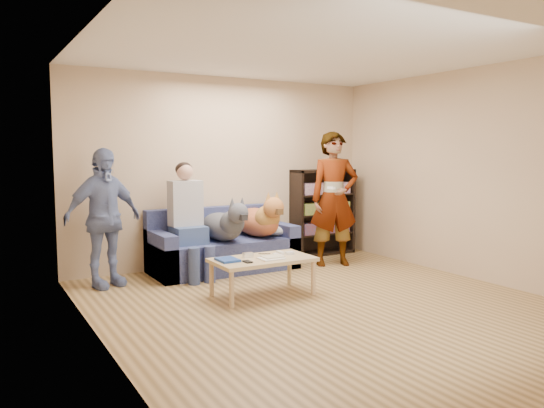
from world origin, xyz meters
TOP-DOWN VIEW (x-y plane):
  - ground at (0.00, 0.00)m, footprint 5.00×5.00m
  - ceiling at (0.00, 0.00)m, footprint 5.00×5.00m
  - wall_back at (0.00, 2.50)m, footprint 4.50×0.00m
  - wall_left at (-2.25, 0.00)m, footprint 0.00×5.00m
  - wall_right at (2.25, 0.00)m, footprint 0.00×5.00m
  - blanket at (0.51, 1.95)m, footprint 0.36×0.31m
  - person_standing_right at (1.22, 1.60)m, footprint 0.78×0.64m
  - person_standing_left at (-1.81, 1.99)m, footprint 1.03×0.66m
  - held_controller at (1.02, 1.40)m, footprint 0.04×0.13m
  - notebook_blue at (-0.80, 0.76)m, footprint 0.20×0.26m
  - papers at (-0.35, 0.61)m, footprint 0.26×0.20m
  - magazine at (-0.32, 0.63)m, footprint 0.22×0.17m
  - camera_silver at (-0.52, 0.83)m, footprint 0.11×0.06m
  - controller_a at (-0.12, 0.81)m, footprint 0.04×0.13m
  - controller_b at (-0.04, 0.73)m, footprint 0.09×0.06m
  - headphone_cup_a at (-0.20, 0.69)m, footprint 0.07×0.07m
  - headphone_cup_b at (-0.20, 0.77)m, footprint 0.07×0.07m
  - pen_orange at (-0.42, 0.55)m, footprint 0.13×0.06m
  - pen_black at (-0.28, 0.89)m, footprint 0.13×0.08m
  - wallet at (-0.65, 0.59)m, footprint 0.07×0.12m
  - sofa at (-0.25, 2.10)m, footprint 1.90×0.85m
  - person_seated at (-0.77, 1.97)m, footprint 0.40×0.73m
  - dog_gray at (-0.31, 1.89)m, footprint 0.41×1.25m
  - dog_tan at (0.25, 1.96)m, footprint 0.44×1.18m
  - coffee_table at (-0.40, 0.71)m, footprint 1.10×0.60m
  - bookshelf at (1.55, 2.33)m, footprint 1.00×0.34m

SIDE VIEW (x-z plane):
  - ground at x=0.00m, z-range 0.00..0.00m
  - sofa at x=-0.25m, z-range -0.13..0.69m
  - coffee_table at x=-0.40m, z-range 0.16..0.58m
  - pen_orange at x=-0.42m, z-range 0.42..0.43m
  - pen_black at x=-0.28m, z-range 0.42..0.43m
  - papers at x=-0.35m, z-range 0.42..0.43m
  - wallet at x=-0.65m, z-range 0.42..0.43m
  - headphone_cup_a at x=-0.20m, z-range 0.42..0.44m
  - headphone_cup_b at x=-0.20m, z-range 0.42..0.44m
  - notebook_blue at x=-0.80m, z-range 0.42..0.45m
  - controller_a at x=-0.12m, z-range 0.42..0.45m
  - controller_b at x=-0.04m, z-range 0.42..0.45m
  - magazine at x=-0.32m, z-range 0.43..0.45m
  - camera_silver at x=-0.52m, z-range 0.42..0.47m
  - blanket at x=0.51m, z-range 0.43..0.55m
  - dog_gray at x=-0.31m, z-range 0.34..0.94m
  - dog_tan at x=0.25m, z-range 0.33..0.97m
  - bookshelf at x=1.55m, z-range 0.03..1.33m
  - person_seated at x=-0.77m, z-range 0.04..1.51m
  - person_standing_left at x=-1.81m, z-range 0.00..1.62m
  - person_standing_right at x=1.22m, z-range 0.00..1.85m
  - held_controller at x=1.02m, z-range 1.08..1.11m
  - wall_back at x=0.00m, z-range -0.95..3.55m
  - wall_left at x=-2.25m, z-range -1.20..3.80m
  - wall_right at x=2.25m, z-range -1.20..3.80m
  - ceiling at x=0.00m, z-range 2.60..2.60m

